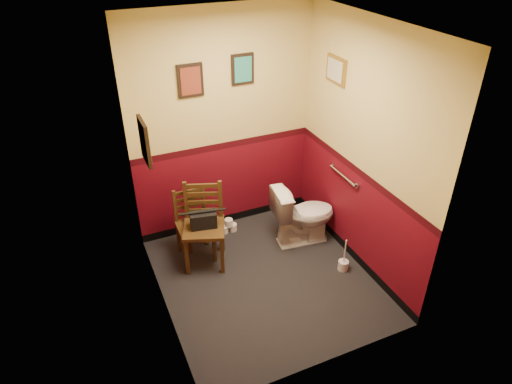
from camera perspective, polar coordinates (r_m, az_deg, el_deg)
floor at (r=5.15m, az=1.14°, el=-10.86°), size 2.20×2.40×0.00m
ceiling at (r=3.87m, az=1.59°, el=20.02°), size 2.20×2.40×0.00m
wall_back at (r=5.35m, az=-4.16°, el=8.12°), size 2.20×0.00×2.70m
wall_front at (r=3.48m, az=9.75°, el=-6.61°), size 2.20×0.00×2.70m
wall_left at (r=4.07m, az=-12.85°, el=-0.80°), size 0.00×2.40×2.70m
wall_right at (r=4.87m, az=13.19°, el=4.85°), size 0.00×2.40×2.70m
grab_bar at (r=5.21m, az=10.82°, el=2.03°), size 0.05×0.56×0.06m
framed_print_back_a at (r=5.02m, az=-8.20°, el=13.61°), size 0.28×0.04×0.36m
framed_print_back_b at (r=5.19m, az=-1.68°, el=15.10°), size 0.26×0.04×0.34m
framed_print_left at (r=3.92m, az=-13.75°, el=6.16°), size 0.04×0.30×0.38m
framed_print_right at (r=5.05m, az=9.97°, el=14.80°), size 0.04×0.34×0.28m
toilet at (r=5.51m, az=5.95°, el=-2.85°), size 0.81×0.51×0.75m
toilet_brush at (r=5.32m, az=10.85°, el=-8.90°), size 0.12×0.12×0.42m
chair_left at (r=5.27m, az=-7.75°, el=-4.11°), size 0.40×0.40×0.84m
chair_right at (r=5.14m, az=-6.51°, el=-4.21°), size 0.58×0.58×0.97m
handbag at (r=5.04m, az=-6.60°, el=-3.47°), size 0.31×0.19×0.21m
tp_stack at (r=5.80m, az=-3.44°, el=-4.31°), size 0.22×0.11×0.19m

